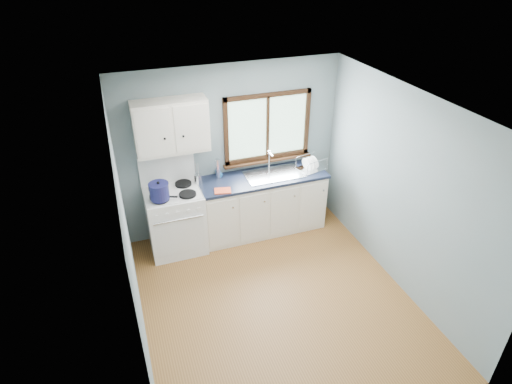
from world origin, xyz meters
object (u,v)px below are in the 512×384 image
object	(u,v)px
skillet	(159,196)
dish_rack	(311,166)
stockpot	(159,191)
gas_range	(175,219)
utensil_crock	(198,179)
base_cabinets	(262,206)
sink	(274,178)
thermos	(218,169)

from	to	relation	value
skillet	dish_rack	bearing A→B (deg)	25.97
skillet	stockpot	size ratio (longest dim) A/B	1.13
gas_range	stockpot	size ratio (longest dim) A/B	3.97
skillet	utensil_crock	xyz separation A→B (m)	(0.58, 0.28, 0.01)
base_cabinets	sink	size ratio (longest dim) A/B	2.20
stockpot	dish_rack	world-z (taller)	stockpot
skillet	dish_rack	world-z (taller)	dish_rack
gas_range	stockpot	bearing A→B (deg)	-136.98
base_cabinets	thermos	distance (m)	0.91
thermos	stockpot	bearing A→B (deg)	-157.66
utensil_crock	gas_range	bearing A→B (deg)	-161.22
gas_range	skillet	world-z (taller)	gas_range
base_cabinets	sink	bearing A→B (deg)	-0.13
dish_rack	utensil_crock	bearing A→B (deg)	160.61
gas_range	utensil_crock	bearing A→B (deg)	18.78
thermos	base_cabinets	bearing A→B (deg)	-15.75
dish_rack	thermos	bearing A→B (deg)	157.17
thermos	utensil_crock	bearing A→B (deg)	-169.39
base_cabinets	sink	distance (m)	0.48
base_cabinets	utensil_crock	size ratio (longest dim) A/B	5.43
stockpot	dish_rack	distance (m)	2.25
sink	stockpot	distance (m)	1.69
gas_range	dish_rack	bearing A→B (deg)	-0.22
base_cabinets	skillet	size ratio (longest dim) A/B	4.76
gas_range	utensil_crock	size ratio (longest dim) A/B	3.99
skillet	utensil_crock	distance (m)	0.65
skillet	utensil_crock	world-z (taller)	utensil_crock
gas_range	thermos	distance (m)	0.92
skillet	dish_rack	xyz separation A→B (m)	(2.25, 0.14, -0.01)
stockpot	thermos	distance (m)	0.95
gas_range	sink	world-z (taller)	gas_range
dish_rack	base_cabinets	bearing A→B (deg)	163.42
sink	thermos	size ratio (longest dim) A/B	2.84
sink	skillet	xyz separation A→B (m)	(-1.68, -0.17, 0.13)
base_cabinets	thermos	world-z (taller)	thermos
sink	utensil_crock	xyz separation A→B (m)	(-1.09, 0.11, 0.13)
sink	utensil_crock	size ratio (longest dim) A/B	2.47
sink	skillet	world-z (taller)	sink
stockpot	utensil_crock	distance (m)	0.66
skillet	gas_range	bearing A→B (deg)	60.69
sink	dish_rack	world-z (taller)	sink
sink	dish_rack	size ratio (longest dim) A/B	1.89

